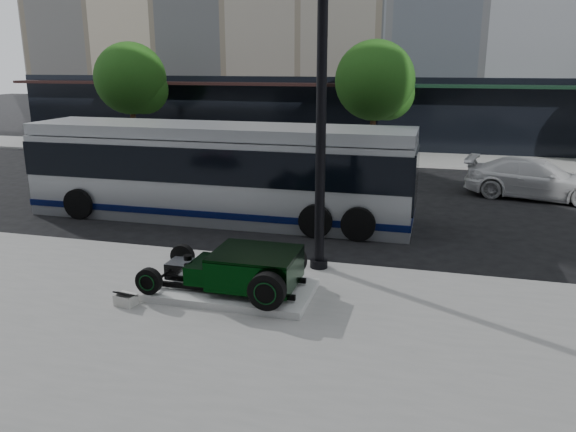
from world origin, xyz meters
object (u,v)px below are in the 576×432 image
(hot_rod, at_px, (246,269))
(white_sedan, at_px, (536,179))
(transit_bus, at_px, (219,171))
(lamppost, at_px, (321,118))

(hot_rod, bearing_deg, white_sedan, 57.56)
(transit_bus, bearing_deg, hot_rod, -63.80)
(lamppost, height_order, transit_bus, lamppost)
(hot_rod, xyz_separation_m, transit_bus, (-2.91, 5.91, 0.79))
(lamppost, xyz_separation_m, white_sedan, (6.03, 9.29, -2.88))
(lamppost, distance_m, white_sedan, 11.44)
(hot_rod, height_order, white_sedan, white_sedan)
(hot_rod, height_order, transit_bus, transit_bus)
(hot_rod, distance_m, transit_bus, 6.64)
(lamppost, bearing_deg, hot_rod, -119.67)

